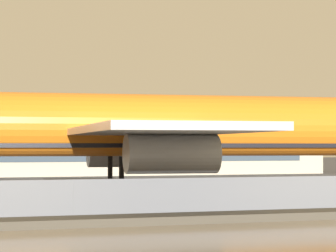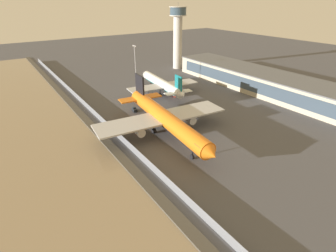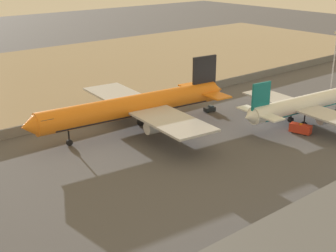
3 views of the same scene
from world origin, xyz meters
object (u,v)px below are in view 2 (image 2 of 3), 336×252
ops_van (177,94)px  control_tower (178,32)px  baggage_tug (135,110)px  cargo_jet_orange (164,118)px  passenger_jet_white_teal (162,84)px  apron_light_mast_apron_west (135,64)px

ops_van → control_tower: 60.62m
baggage_tug → control_tower: bearing=130.7°
cargo_jet_orange → ops_van: size_ratio=10.03×
passenger_jet_white_teal → ops_van: size_ratio=7.60×
passenger_jet_white_teal → control_tower: control_tower is taller
cargo_jet_orange → ops_van: bearing=137.5°
ops_van → control_tower: control_tower is taller
baggage_tug → apron_light_mast_apron_west: bearing=150.8°
apron_light_mast_apron_west → cargo_jet_orange: bearing=-18.2°
control_tower → apron_light_mast_apron_west: size_ratio=1.90×
passenger_jet_white_teal → baggage_tug: passenger_jet_white_teal is taller
baggage_tug → control_tower: (-51.15, 59.43, 22.59)m
passenger_jet_white_teal → control_tower: size_ratio=1.03×
control_tower → cargo_jet_orange: bearing=-38.6°
cargo_jet_orange → apron_light_mast_apron_west: size_ratio=2.58×
ops_van → apron_light_mast_apron_west: apron_light_mast_apron_west is taller
ops_van → control_tower: bearing=144.2°
ops_van → apron_light_mast_apron_west: size_ratio=0.26×
baggage_tug → apron_light_mast_apron_west: 37.73m
control_tower → apron_light_mast_apron_west: bearing=-64.8°
cargo_jet_orange → baggage_tug: cargo_jet_orange is taller
passenger_jet_white_teal → baggage_tug: size_ratio=12.43×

